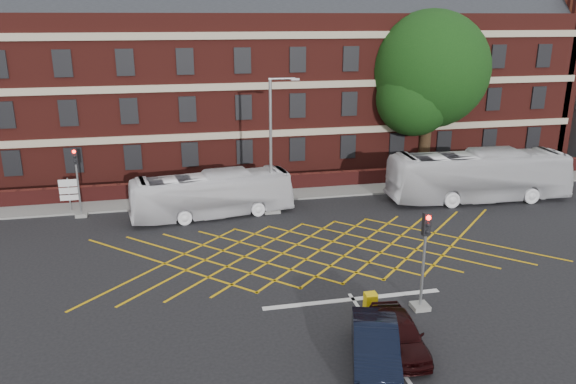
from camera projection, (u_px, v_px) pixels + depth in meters
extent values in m
plane|color=black|center=(330.00, 266.00, 27.66)|extent=(120.00, 120.00, 0.00)
cube|color=#501914|center=(257.00, 89.00, 46.39)|extent=(50.00, 12.00, 12.00)
cube|color=black|center=(256.00, 13.00, 44.60)|extent=(51.00, 10.61, 10.61)
cube|color=#B7A88C|center=(271.00, 86.00, 40.42)|extent=(50.00, 0.18, 0.50)
cube|color=black|center=(271.00, 106.00, 40.89)|extent=(1.20, 0.14, 1.80)
cube|color=#4D1614|center=(279.00, 183.00, 39.63)|extent=(56.00, 0.50, 1.10)
cube|color=slate|center=(282.00, 193.00, 38.84)|extent=(60.00, 3.00, 0.12)
cube|color=#CC990C|center=(320.00, 250.00, 29.53)|extent=(8.22, 8.22, 0.02)
cube|color=silver|center=(353.00, 299.00, 24.39)|extent=(8.00, 0.30, 0.02)
imported|color=white|center=(212.00, 194.00, 34.25)|extent=(10.11, 3.63, 2.75)
imported|color=silver|center=(479.00, 176.00, 37.13)|extent=(12.21, 3.50, 3.36)
imported|color=black|center=(375.00, 346.00, 19.62)|extent=(2.82, 4.75, 1.48)
imported|color=black|center=(399.00, 333.00, 20.55)|extent=(1.95, 4.06, 1.34)
cylinder|color=black|center=(425.00, 132.00, 44.01)|extent=(0.90, 0.90, 6.15)
sphere|color=black|center=(430.00, 69.00, 42.56)|extent=(8.90, 8.90, 8.90)
sphere|color=black|center=(414.00, 98.00, 42.11)|extent=(5.78, 5.78, 5.78)
sphere|color=black|center=(442.00, 89.00, 44.08)|extent=(5.34, 5.34, 5.34)
cube|color=slate|center=(420.00, 306.00, 23.61)|extent=(0.70, 0.70, 0.20)
cylinder|color=gray|center=(423.00, 271.00, 23.11)|extent=(0.12, 0.12, 3.50)
cube|color=black|center=(426.00, 224.00, 22.50)|extent=(0.30, 0.25, 0.95)
sphere|color=#FF0C05|center=(429.00, 218.00, 22.27)|extent=(0.20, 0.20, 0.20)
cube|color=slate|center=(82.00, 215.00, 34.52)|extent=(0.70, 0.70, 0.20)
cylinder|color=gray|center=(79.00, 189.00, 34.02)|extent=(0.12, 0.12, 3.50)
cube|color=black|center=(75.00, 156.00, 33.41)|extent=(0.30, 0.25, 0.95)
sphere|color=#FF0C05|center=(74.00, 152.00, 33.19)|extent=(0.20, 0.20, 0.20)
cube|color=slate|center=(271.00, 210.00, 35.33)|extent=(1.00, 1.00, 0.20)
cylinder|color=gray|center=(271.00, 148.00, 34.12)|extent=(0.18, 0.18, 8.26)
cylinder|color=gray|center=(282.00, 79.00, 33.03)|extent=(1.60, 0.12, 0.12)
cube|color=gray|center=(295.00, 79.00, 33.20)|extent=(0.50, 0.20, 0.12)
cylinder|color=gray|center=(69.00, 195.00, 35.07)|extent=(0.10, 0.10, 2.20)
cube|color=silver|center=(68.00, 183.00, 34.75)|extent=(1.10, 0.06, 0.45)
cube|color=silver|center=(68.00, 191.00, 34.90)|extent=(1.10, 0.06, 0.40)
cube|color=silver|center=(69.00, 198.00, 35.04)|extent=(1.10, 0.06, 0.35)
cube|color=#DEB90D|center=(370.00, 303.00, 23.12)|extent=(0.50, 0.43, 0.92)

